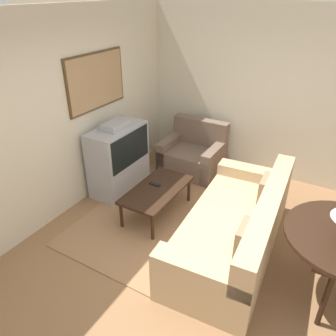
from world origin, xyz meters
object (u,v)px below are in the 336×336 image
object	(u,v)px
couch	(235,229)
coffee_table	(157,191)
tv	(119,158)
armchair	(193,155)

from	to	relation	value
couch	coffee_table	xyz separation A→B (m)	(0.13, 1.20, 0.08)
tv	armchair	world-z (taller)	tv
tv	coffee_table	distance (m)	0.93
tv	coffee_table	bearing A→B (deg)	-108.21
armchair	coffee_table	world-z (taller)	armchair
tv	couch	world-z (taller)	tv
couch	tv	bearing A→B (deg)	-105.54
tv	armchair	distance (m)	1.36
coffee_table	couch	bearing A→B (deg)	-96.30
tv	couch	size ratio (longest dim) A/B	0.49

